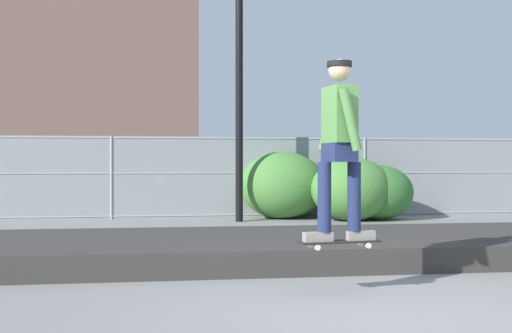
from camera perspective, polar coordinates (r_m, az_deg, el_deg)
ground_plane at (r=5.71m, az=11.00°, el=-12.36°), size 120.00×120.00×0.00m
gravel_berm at (r=8.61m, az=4.12°, el=-7.05°), size 13.90×2.80×0.30m
skateboard at (r=6.30m, az=7.31°, el=-6.59°), size 0.82×0.31×0.07m
skater at (r=6.26m, az=7.32°, el=2.51°), size 0.73×0.61×1.73m
chain_fence at (r=14.87m, az=-1.26°, el=-0.91°), size 17.57×0.06×1.85m
parked_car_near at (r=18.12m, az=-20.99°, el=-1.01°), size 4.53×2.22×1.66m
shrub_left at (r=14.61m, az=2.34°, el=-1.64°), size 1.95×1.59×1.51m
shrub_center at (r=14.20m, az=8.36°, el=-1.97°), size 1.77×1.45×1.37m
shrub_right at (r=14.52m, az=10.65°, el=-2.25°), size 1.56×1.28×1.21m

